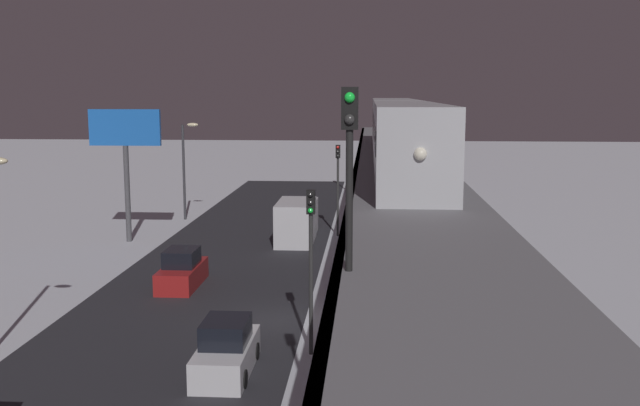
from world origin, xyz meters
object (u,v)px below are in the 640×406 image
(subway_train, at_px, (399,129))
(rail_signal, at_px, (350,147))
(sedan_white, at_px, (226,351))
(traffic_light_mid, at_px, (338,177))
(commercial_billboard, at_px, (125,141))
(traffic_light_far, at_px, (348,150))
(box_truck, at_px, (297,220))
(sedan_red, at_px, (182,271))
(traffic_light_near, at_px, (311,248))

(subway_train, height_order, rail_signal, rail_signal)
(sedan_white, bearing_deg, traffic_light_mid, 83.47)
(commercial_billboard, bearing_deg, subway_train, 165.29)
(subway_train, relative_size, traffic_light_mid, 5.76)
(traffic_light_mid, relative_size, traffic_light_far, 1.00)
(rail_signal, relative_size, sedan_white, 0.92)
(traffic_light_mid, bearing_deg, commercial_billboard, 11.57)
(rail_signal, relative_size, commercial_billboard, 0.45)
(rail_signal, bearing_deg, traffic_light_mid, -87.10)
(sedan_white, distance_m, commercial_billboard, 25.78)
(rail_signal, bearing_deg, commercial_billboard, -63.46)
(sedan_white, relative_size, traffic_light_far, 0.68)
(sedan_white, bearing_deg, box_truck, 89.52)
(rail_signal, bearing_deg, traffic_light_far, -88.27)
(sedan_red, height_order, commercial_billboard, commercial_billboard)
(commercial_billboard, bearing_deg, traffic_light_far, -118.19)
(sedan_white, xyz_separation_m, traffic_light_far, (-2.90, -48.62, 3.41))
(traffic_light_near, height_order, traffic_light_mid, same)
(traffic_light_near, relative_size, traffic_light_mid, 1.00)
(traffic_light_near, relative_size, traffic_light_far, 1.00)
(sedan_white, height_order, commercial_billboard, commercial_billboard)
(commercial_billboard, bearing_deg, traffic_light_mid, -168.43)
(sedan_red, xyz_separation_m, traffic_light_near, (-7.50, 9.41, 3.40))
(rail_signal, relative_size, sedan_red, 0.91)
(traffic_light_far, bearing_deg, traffic_light_near, 90.00)
(subway_train, bearing_deg, rail_signal, 85.51)
(traffic_light_mid, xyz_separation_m, traffic_light_far, (0.00, -23.30, 0.00))
(rail_signal, bearing_deg, traffic_light_near, -81.11)
(subway_train, distance_m, box_truck, 11.09)
(sedan_red, xyz_separation_m, traffic_light_far, (-7.50, -37.19, 3.40))
(sedan_red, xyz_separation_m, traffic_light_mid, (-7.50, -13.89, 3.40))
(subway_train, bearing_deg, commercial_billboard, -14.71)
(traffic_light_near, height_order, traffic_light_far, same)
(sedan_red, bearing_deg, traffic_light_near, 128.54)
(sedan_red, height_order, box_truck, box_truck)
(subway_train, relative_size, traffic_light_near, 5.76)
(sedan_white, bearing_deg, subway_train, 69.18)
(subway_train, distance_m, commercial_billboard, 18.52)
(subway_train, bearing_deg, box_truck, -42.86)
(sedan_white, bearing_deg, traffic_light_near, 34.90)
(traffic_light_near, bearing_deg, sedan_red, -51.46)
(subway_train, xyz_separation_m, commercial_billboard, (17.88, -4.69, -1.08))
(sedan_white, relative_size, box_truck, 0.59)
(rail_signal, distance_m, sedan_red, 23.94)
(box_truck, bearing_deg, traffic_light_far, -96.22)
(rail_signal, height_order, traffic_light_mid, rail_signal)
(sedan_white, xyz_separation_m, traffic_light_near, (-2.90, -2.02, 3.41))
(rail_signal, relative_size, traffic_light_near, 0.62)
(commercial_billboard, bearing_deg, rail_signal, 116.54)
(rail_signal, xyz_separation_m, traffic_light_near, (1.74, -11.14, -4.66))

